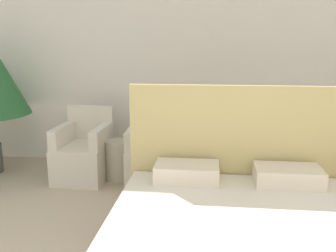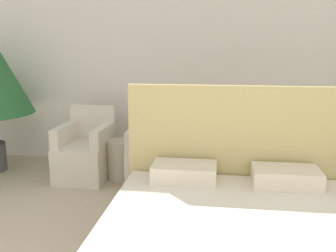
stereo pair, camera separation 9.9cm
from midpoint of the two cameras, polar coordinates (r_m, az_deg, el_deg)
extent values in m
cube|color=silver|center=(4.83, 0.03, 11.21)|extent=(10.00, 0.06, 2.90)
cube|color=beige|center=(2.38, 10.43, -17.63)|extent=(1.74, 1.99, 0.19)
cube|color=tan|center=(3.25, 9.34, -4.61)|extent=(1.81, 0.06, 1.22)
cube|color=beige|center=(3.06, 1.96, -7.04)|extent=(0.52, 0.31, 0.14)
cube|color=beige|center=(3.11, 16.92, -7.27)|extent=(0.52, 0.31, 0.14)
cube|color=beige|center=(4.51, -13.39, -5.30)|extent=(0.57, 0.70, 0.41)
cube|color=beige|center=(4.69, -12.30, 0.59)|extent=(0.56, 0.07, 0.41)
cube|color=beige|center=(4.51, -16.33, -1.32)|extent=(0.11, 0.62, 0.22)
cube|color=beige|center=(4.35, -10.75, -1.53)|extent=(0.11, 0.62, 0.22)
cube|color=beige|center=(4.31, -2.88, -5.81)|extent=(0.59, 0.71, 0.41)
cube|color=beige|center=(4.50, -2.46, 0.38)|extent=(0.56, 0.08, 0.41)
cube|color=beige|center=(4.25, -6.01, -1.70)|extent=(0.12, 0.62, 0.22)
cube|color=beige|center=(4.20, 0.20, -1.82)|extent=(0.12, 0.62, 0.22)
cylinder|color=#B7AD93|center=(4.42, -8.14, -5.12)|extent=(0.32, 0.32, 0.46)
camera|label=1|loc=(0.05, -90.77, -0.17)|focal=40.00mm
camera|label=2|loc=(0.05, 89.23, 0.17)|focal=40.00mm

